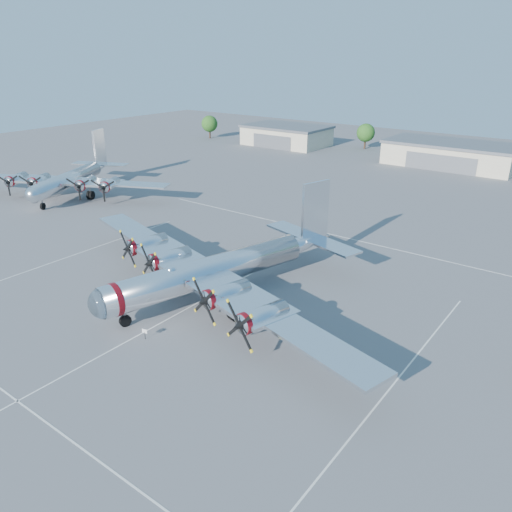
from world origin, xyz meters
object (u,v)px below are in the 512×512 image
Objects in this scene: main_bomber_b29 at (221,294)px; bomber_west at (73,195)px; info_placard at (145,332)px; hangar_center at (451,154)px; tree_far_west at (210,124)px; hangar_west at (286,135)px; tree_west at (366,133)px.

bomber_west is (-47.96, 14.15, 0.00)m from main_bomber_b29.
main_bomber_b29 is at bearing 80.25° from info_placard.
hangar_center is 0.61× the size of main_bomber_b29.
tree_far_west is at bearing -176.76° from hangar_center.
hangar_center is 81.97m from bomber_west.
hangar_west is 25.36m from tree_far_west.
hangar_center is at bearing -0.00° from hangar_west.
hangar_center reaches higher than info_placard.
tree_west is 6.42× the size of info_placard.
hangar_west is at bearing -158.11° from tree_west.
hangar_center is 0.74× the size of bomber_west.
hangar_west is 67.00m from bomber_west.
main_bomber_b29 is (45.67, -81.06, -2.71)m from hangar_west.
info_placard is at bearing -89.37° from hangar_center.
tree_west reaches higher than main_bomber_b29.
info_placard is (26.02, -100.21, -3.49)m from tree_west.
hangar_west is at bearing 9.01° from tree_far_west.
main_bomber_b29 is at bearing -60.60° from hangar_west.
hangar_west is at bearing 134.72° from main_bomber_b29.
bomber_west is 54.52m from info_placard.
main_bomber_b29 is (25.67, -89.09, -4.22)m from tree_west.
bomber_west is (22.71, -62.94, -4.22)m from tree_far_west.
main_bomber_b29 is at bearing -47.49° from tree_far_west.
hangar_west is 3.40× the size of tree_far_west.
tree_west is at bearing 48.62° from bomber_west.
tree_far_west is at bearing -165.07° from tree_west.
hangar_west reaches higher than main_bomber_b29.
hangar_west is 0.48× the size of main_bomber_b29.
hangar_center is at bearing 3.24° from tree_far_west.
main_bomber_b29 is at bearing -89.52° from hangar_center.
hangar_center is 92.20m from info_placard.
tree_far_west is at bearing 117.31° from info_placard.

